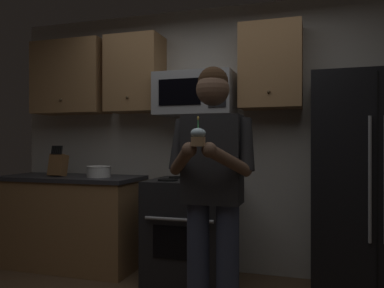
% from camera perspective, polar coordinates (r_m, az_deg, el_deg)
% --- Properties ---
extents(wall_back, '(4.40, 0.10, 2.60)m').
position_cam_1_polar(wall_back, '(3.92, 3.75, 0.77)').
color(wall_back, beige).
rests_on(wall_back, ground).
extents(oven_range, '(0.76, 0.70, 0.93)m').
position_cam_1_polar(oven_range, '(3.66, -0.06, -12.39)').
color(oven_range, black).
rests_on(oven_range, ground).
extents(microwave, '(0.74, 0.41, 0.40)m').
position_cam_1_polar(microwave, '(3.72, 0.49, 7.29)').
color(microwave, '#9EA0A5').
extents(refrigerator, '(0.90, 0.75, 1.80)m').
position_cam_1_polar(refrigerator, '(3.42, 24.60, -5.86)').
color(refrigerator, black).
rests_on(refrigerator, ground).
extents(cabinet_row_upper, '(2.78, 0.36, 0.76)m').
position_cam_1_polar(cabinet_row_upper, '(4.01, -7.31, 10.10)').
color(cabinet_row_upper, '#9E7247').
extents(counter_left, '(1.44, 0.66, 0.92)m').
position_cam_1_polar(counter_left, '(4.25, -17.26, -10.66)').
color(counter_left, '#9E7247').
rests_on(counter_left, ground).
extents(knife_block, '(0.16, 0.15, 0.32)m').
position_cam_1_polar(knife_block, '(4.21, -18.98, -2.87)').
color(knife_block, brown).
rests_on(knife_block, counter_left).
extents(bowl_large_white, '(0.24, 0.24, 0.11)m').
position_cam_1_polar(bowl_large_white, '(3.97, -13.47, -3.89)').
color(bowl_large_white, white).
rests_on(bowl_large_white, counter_left).
extents(person, '(0.60, 0.48, 1.76)m').
position_cam_1_polar(person, '(2.57, 2.99, -5.69)').
color(person, '#383F59').
rests_on(person, ground).
extents(cupcake, '(0.09, 0.09, 0.17)m').
position_cam_1_polar(cupcake, '(2.24, 0.90, 1.05)').
color(cupcake, '#A87F56').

